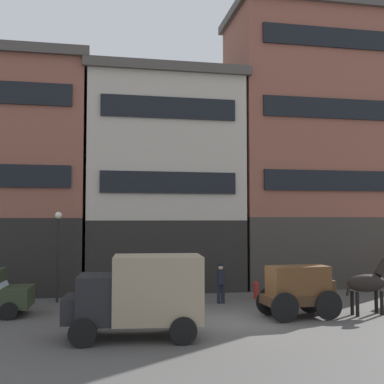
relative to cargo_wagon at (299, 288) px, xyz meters
The scene contains 10 objects.
ground_plane 3.00m from the cargo_wagon, behind, with size 120.00×120.00×0.00m, color #4C4947.
building_far_left 15.91m from the cargo_wagon, 142.29° to the left, with size 7.46×5.96×12.39m.
building_center_left 11.22m from the cargo_wagon, 114.31° to the left, with size 8.76×5.96×11.91m.
building_center_right 12.63m from the cargo_wagon, 61.51° to the left, with size 10.28×5.96×16.30m.
cargo_wagon is the anchor object (origin of this frame).
draft_horse 2.95m from the cargo_wagon, ahead, with size 2.35×0.71×2.30m.
delivery_truck_far 6.64m from the cargo_wagon, 162.45° to the right, with size 4.48×2.44×2.62m.
pedestrian_officer 4.21m from the cargo_wagon, 121.76° to the left, with size 0.40×0.40×1.79m.
streetlamp_curbside 10.94m from the cargo_wagon, 151.03° to the left, with size 0.32×0.32×4.12m.
fire_hydrant_curbside 4.57m from the cargo_wagon, 93.09° to the left, with size 0.24×0.24×0.83m.
Camera 1 is at (-4.81, -17.23, 3.80)m, focal length 44.66 mm.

